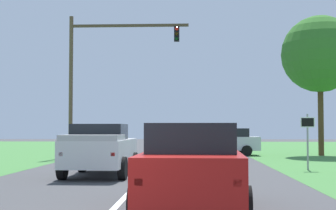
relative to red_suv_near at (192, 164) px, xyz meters
The scene contains 7 objects.
ground_plane 9.48m from the red_suv_near, 100.56° to the left, with size 120.00×120.00×0.00m, color #424244.
red_suv_near is the anchor object (origin of this frame).
pickup_truck_lead 8.32m from the red_suv_near, 114.05° to the left, with size 2.41×4.85×1.93m.
traffic_light 20.62m from the red_suv_near, 106.15° to the left, with size 7.32×0.40×8.64m.
keep_moving_sign 11.71m from the red_suv_near, 65.06° to the left, with size 0.60×0.09×2.37m.
oak_tree_right 24.14m from the red_suv_near, 69.04° to the left, with size 5.00×5.00×9.10m.
crossing_suv_far 22.05m from the red_suv_near, 84.59° to the left, with size 4.79×2.22×1.76m.
Camera 1 is at (1.69, -7.77, 1.78)m, focal length 53.68 mm.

